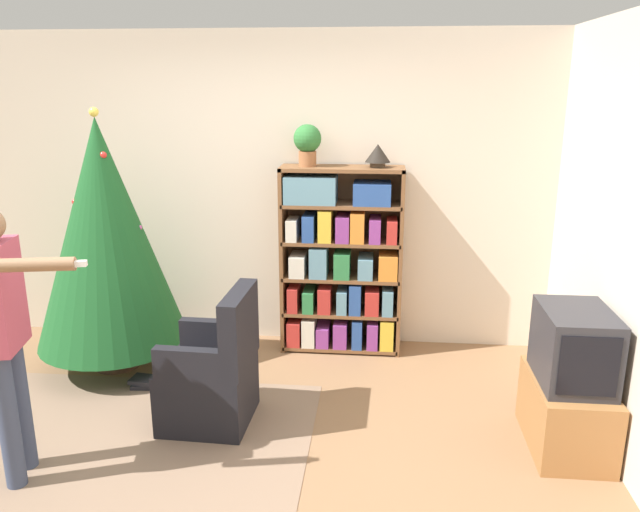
{
  "coord_description": "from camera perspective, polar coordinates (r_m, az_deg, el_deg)",
  "views": [
    {
      "loc": [
        0.94,
        -3.2,
        2.19
      ],
      "look_at": [
        0.54,
        0.86,
        1.05
      ],
      "focal_mm": 35.0,
      "sensor_mm": 36.0,
      "label": 1
    }
  ],
  "objects": [
    {
      "name": "ground_plane",
      "position": [
        3.99,
        -9.42,
        -17.94
      ],
      "size": [
        14.0,
        14.0,
        0.0
      ],
      "primitive_type": "plane",
      "color": "#846042"
    },
    {
      "name": "wall_back",
      "position": [
        5.31,
        -4.67,
        5.94
      ],
      "size": [
        8.0,
        0.1,
        2.6
      ],
      "color": "beige",
      "rests_on": "ground_plane"
    },
    {
      "name": "area_rug",
      "position": [
        4.25,
        -17.52,
        -16.13
      ],
      "size": [
        2.32,
        1.79,
        0.01
      ],
      "color": "#7F6651",
      "rests_on": "ground_plane"
    },
    {
      "name": "bookshelf",
      "position": [
        5.12,
        1.92,
        -0.51
      ],
      "size": [
        0.99,
        0.33,
        1.54
      ],
      "color": "brown",
      "rests_on": "ground_plane"
    },
    {
      "name": "tv_stand",
      "position": [
        4.24,
        21.59,
        -13.24
      ],
      "size": [
        0.44,
        0.71,
        0.44
      ],
      "color": "#996638",
      "rests_on": "ground_plane"
    },
    {
      "name": "television",
      "position": [
        4.05,
        22.23,
        -7.66
      ],
      "size": [
        0.4,
        0.56,
        0.46
      ],
      "color": "#28282D",
      "rests_on": "tv_stand"
    },
    {
      "name": "game_remote",
      "position": [
        3.92,
        20.88,
        -11.79
      ],
      "size": [
        0.04,
        0.12,
        0.02
      ],
      "color": "white",
      "rests_on": "tv_stand"
    },
    {
      "name": "christmas_tree",
      "position": [
        4.98,
        -19.03,
        1.9
      ],
      "size": [
        1.14,
        1.14,
        2.02
      ],
      "color": "#4C3323",
      "rests_on": "ground_plane"
    },
    {
      "name": "armchair",
      "position": [
        4.23,
        -9.72,
        -10.8
      ],
      "size": [
        0.59,
        0.58,
        0.92
      ],
      "rotation": [
        0.0,
        0.0,
        -1.61
      ],
      "color": "black",
      "rests_on": "ground_plane"
    },
    {
      "name": "standing_person",
      "position": [
        3.78,
        -26.98,
        -5.65
      ],
      "size": [
        0.69,
        0.46,
        1.57
      ],
      "rotation": [
        0.0,
        0.0,
        -1.38
      ],
      "color": "#38425B",
      "rests_on": "ground_plane"
    },
    {
      "name": "potted_plant",
      "position": [
        4.98,
        -1.16,
        10.37
      ],
      "size": [
        0.22,
        0.22,
        0.33
      ],
      "color": "#935B38",
      "rests_on": "bookshelf"
    },
    {
      "name": "table_lamp",
      "position": [
        4.95,
        5.3,
        9.25
      ],
      "size": [
        0.2,
        0.2,
        0.18
      ],
      "color": "#473828",
      "rests_on": "bookshelf"
    },
    {
      "name": "book_pile_near_tree",
      "position": [
        4.91,
        -15.61,
        -11.06
      ],
      "size": [
        0.24,
        0.17,
        0.07
      ],
      "color": "#232328",
      "rests_on": "ground_plane"
    }
  ]
}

